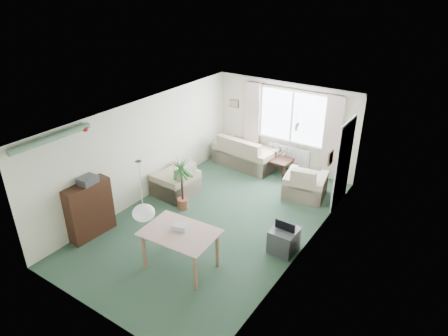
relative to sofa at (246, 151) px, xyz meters
The scene contains 25 objects.
ground 2.92m from the sofa, 71.98° to the right, with size 6.50×6.50×0.00m, color #2A4634.
window 1.60m from the sofa, 23.68° to the left, with size 1.80×0.03×1.30m, color white.
curtain_rod 2.17m from the sofa, 20.08° to the left, with size 2.60×0.03×0.03m, color black.
curtain_left 0.92m from the sofa, 98.33° to the left, with size 0.45×0.08×2.00m, color beige.
curtain_right 2.43m from the sofa, ahead, with size 0.45×0.08×2.00m, color beige.
radiator 1.18m from the sofa, 21.90° to the left, with size 1.20×0.10×0.55m, color white.
doorway 2.99m from the sofa, 10.81° to the right, with size 0.03×0.95×2.00m, color black.
pendant_lamp 5.27m from the sofa, 77.77° to the right, with size 0.36×0.36×0.36m, color white.
tinsel_garland 5.47m from the sofa, 101.48° to the right, with size 1.60×1.60×0.12m, color #196626.
bauble_cluster_a 3.38m from the sofa, 40.13° to the right, with size 0.20×0.20×0.20m, color silver.
bauble_cluster_b 4.33m from the sofa, 50.72° to the right, with size 0.20×0.20×0.20m, color silver.
wall_picture_back 1.41m from the sofa, 145.78° to the left, with size 0.28×0.03×0.22m, color brown.
wall_picture_right 3.45m from the sofa, 28.34° to the right, with size 0.03×0.24×0.30m, color brown.
sofa is the anchor object (origin of this frame).
armchair_corner 2.19m from the sofa, 18.46° to the right, with size 0.93×0.88×0.84m, color #BCAC8E.
armchair_left 2.41m from the sofa, 104.53° to the right, with size 0.94×0.89×0.84m, color beige.
coffee_table 0.88m from the sofa, ahead, with size 0.99×0.55×0.45m, color black.
photo_frame 0.86m from the sofa, ahead, with size 0.12×0.02×0.16m, color brown.
bookshelf 4.70m from the sofa, 101.60° to the right, with size 0.32×0.97×1.18m, color black.
hifi_box 4.71m from the sofa, 101.38° to the right, with size 0.28×0.35×0.14m, color #3E3E43.
houseplant 2.78m from the sofa, 90.54° to the right, with size 0.55×0.55×1.28m, color #226335.
dining_table 4.56m from the sofa, 74.18° to the right, with size 1.22×0.81×0.76m, color #A38659.
gift_box 4.50m from the sofa, 74.50° to the right, with size 0.25×0.18×0.12m, color silver.
tv_cube 3.90m from the sofa, 48.21° to the right, with size 0.48×0.53×0.48m, color #38393D.
pet_bed 3.72m from the sofa, 46.51° to the right, with size 0.52×0.52×0.10m, color #22309D.
Camera 1 is at (4.23, -6.05, 4.92)m, focal length 32.00 mm.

